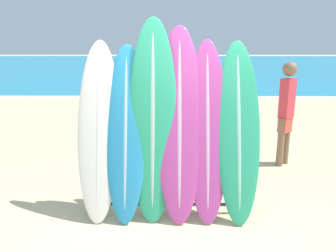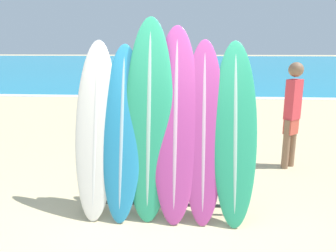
% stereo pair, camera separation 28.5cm
% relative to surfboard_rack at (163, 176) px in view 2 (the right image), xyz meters
% --- Properties ---
extents(ground_plane, '(160.00, 160.00, 0.00)m').
position_rel_surfboard_rack_xyz_m(ground_plane, '(0.04, -0.34, -0.50)').
color(ground_plane, '#CCB789').
extents(ocean_water, '(120.00, 60.00, 0.01)m').
position_rel_surfboard_rack_xyz_m(ocean_water, '(0.04, 39.02, -0.50)').
color(ocean_water, teal).
rests_on(ocean_water, ground_plane).
extents(surfboard_rack, '(2.02, 0.04, 0.92)m').
position_rel_surfboard_rack_xyz_m(surfboard_rack, '(0.00, 0.00, 0.00)').
color(surfboard_rack, '#47474C').
rests_on(surfboard_rack, ground_plane).
extents(surfboard_slot_0, '(0.51, 0.70, 2.16)m').
position_rel_surfboard_rack_xyz_m(surfboard_slot_0, '(-0.83, 0.02, 0.58)').
color(surfboard_slot_0, silver).
rests_on(surfboard_slot_0, ground_plane).
extents(surfboard_slot_1, '(0.49, 0.73, 2.11)m').
position_rel_surfboard_rack_xyz_m(surfboard_slot_1, '(-0.50, 0.01, 0.56)').
color(surfboard_slot_1, teal).
rests_on(surfboard_slot_1, ground_plane).
extents(surfboard_slot_2, '(0.58, 0.69, 2.43)m').
position_rel_surfboard_rack_xyz_m(surfboard_slot_2, '(-0.17, 0.04, 0.72)').
color(surfboard_slot_2, '#289E70').
rests_on(surfboard_slot_2, ground_plane).
extents(surfboard_slot_3, '(0.56, 0.79, 2.34)m').
position_rel_surfboard_rack_xyz_m(surfboard_slot_3, '(0.15, 0.04, 0.67)').
color(surfboard_slot_3, '#B23D8E').
rests_on(surfboard_slot_3, ground_plane).
extents(surfboard_slot_4, '(0.49, 0.72, 2.16)m').
position_rel_surfboard_rack_xyz_m(surfboard_slot_4, '(0.49, 0.02, 0.58)').
color(surfboard_slot_4, '#B23D8E').
rests_on(surfboard_slot_4, ground_plane).
extents(surfboard_slot_5, '(0.52, 0.77, 2.15)m').
position_rel_surfboard_rack_xyz_m(surfboard_slot_5, '(0.86, 0.02, 0.58)').
color(surfboard_slot_5, '#289E70').
rests_on(surfboard_slot_5, ground_plane).
extents(person_near_water, '(0.27, 0.23, 1.56)m').
position_rel_surfboard_rack_xyz_m(person_near_water, '(2.23, 8.13, 0.35)').
color(person_near_water, '#A87A5B').
rests_on(person_near_water, ground_plane).
extents(person_mid_beach, '(0.24, 0.31, 1.81)m').
position_rel_surfboard_rack_xyz_m(person_mid_beach, '(0.85, 5.10, 0.49)').
color(person_mid_beach, beige).
rests_on(person_mid_beach, ground_plane).
extents(person_far_left, '(0.31, 0.30, 1.82)m').
position_rel_surfboard_rack_xyz_m(person_far_left, '(2.04, 1.80, 0.49)').
color(person_far_left, '#846047').
rests_on(person_far_left, ground_plane).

